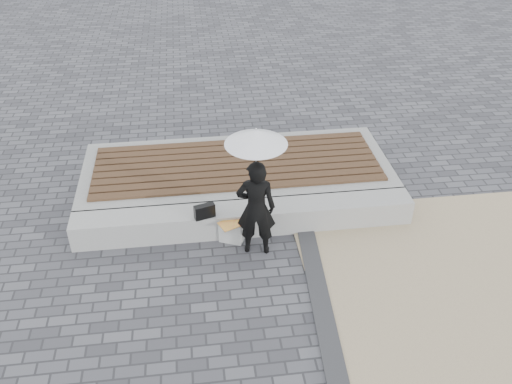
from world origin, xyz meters
TOP-DOWN VIEW (x-y plane):
  - ground at (0.00, 0.00)m, footprint 80.00×80.00m
  - edging_band at (0.75, -0.50)m, footprint 0.61×5.20m
  - seating_ledge at (0.00, 1.60)m, footprint 5.00×0.45m
  - timber_platform at (0.00, 2.80)m, footprint 5.00×2.00m
  - timber_decking at (0.00, 2.80)m, footprint 4.60×1.60m
  - woman at (0.10, 1.10)m, footprint 0.58×0.43m
  - parasol at (0.10, 1.10)m, footprint 0.80×0.80m
  - handbag at (-0.59, 1.44)m, footprint 0.31×0.18m
  - canvas_tote at (-0.23, 1.34)m, footprint 0.36×0.26m
  - magazine at (-0.23, 1.29)m, footprint 0.40×0.35m

SIDE VIEW (x-z plane):
  - ground at x=0.00m, z-range 0.00..0.00m
  - edging_band at x=0.75m, z-range 0.00..0.04m
  - canvas_tote at x=-0.23m, z-range 0.00..0.35m
  - seating_ledge at x=0.00m, z-range 0.00..0.40m
  - timber_platform at x=0.00m, z-range 0.00..0.40m
  - magazine at x=-0.23m, z-range 0.35..0.36m
  - timber_decking at x=0.00m, z-range 0.40..0.44m
  - handbag at x=-0.59m, z-range 0.40..0.61m
  - woman at x=0.10m, z-range 0.00..1.47m
  - parasol at x=0.10m, z-range 1.32..2.34m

